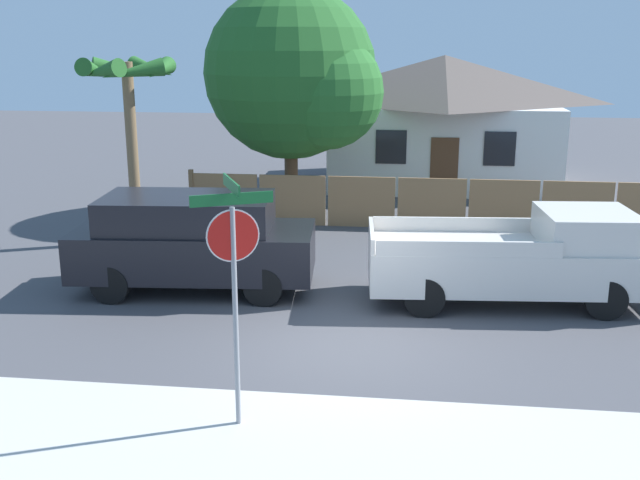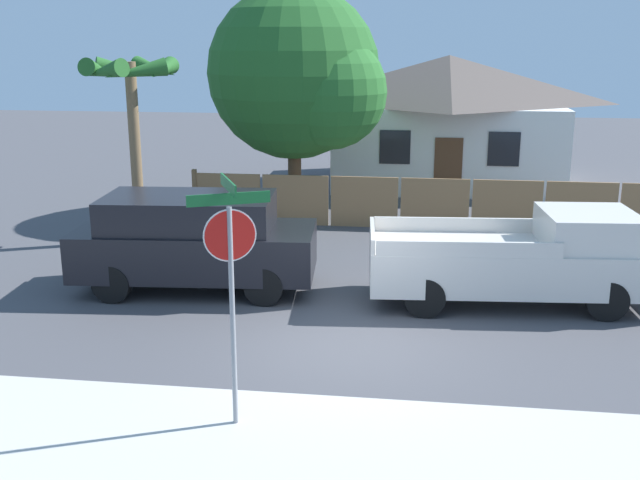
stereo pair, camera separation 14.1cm
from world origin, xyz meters
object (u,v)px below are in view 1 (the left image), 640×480
Objects in this scene: oak_tree at (298,77)px; stop_sign at (234,260)px; red_suv at (193,240)px; orange_pickup at (520,258)px; palm_tree at (128,86)px; house at (443,118)px.

stop_sign is (1.09, -12.83, -1.69)m from oak_tree.
oak_tree is 8.04m from red_suv.
oak_tree is at bearing 77.12° from red_suv.
oak_tree is 12.99m from stop_sign.
orange_pickup is 1.64× the size of stop_sign.
palm_tree is 1.37× the size of stop_sign.
oak_tree reaches higher than stop_sign.
palm_tree is at bearing 154.41° from orange_pickup.
oak_tree is at bearing -129.03° from house.
palm_tree is 5.24m from red_suv.
oak_tree is 1.96× the size of stop_sign.
stop_sign reaches higher than red_suv.
house is 1.65× the size of red_suv.
house is 1.26× the size of oak_tree.
orange_pickup is at bearing -4.31° from red_suv.
house reaches higher than stop_sign.
palm_tree is (-8.04, -9.29, 1.62)m from house.
house is 14.02m from red_suv.
house is 2.46× the size of stop_sign.
orange_pickup is (5.51, -7.38, -3.10)m from oak_tree.
palm_tree is 0.84× the size of orange_pickup.
palm_tree reaches higher than orange_pickup.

